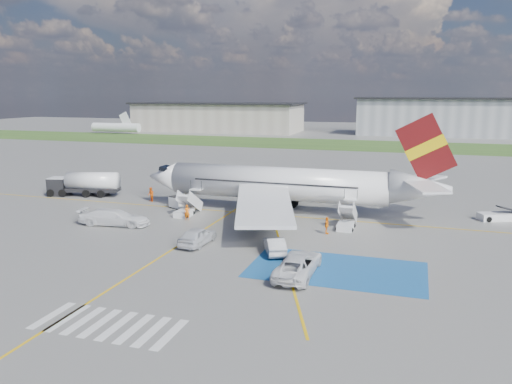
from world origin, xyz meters
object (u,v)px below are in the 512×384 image
(fuel_tanker, at_px, (84,186))
(gpu_cart, at_px, (177,203))
(car_silver_a, at_px, (197,236))
(van_white_b, at_px, (114,215))
(van_white_a, at_px, (298,261))
(belt_loader, at_px, (501,216))
(airliner, at_px, (289,184))
(car_silver_b, at_px, (275,245))

(fuel_tanker, distance_m, gpu_cart, 15.92)
(fuel_tanker, relative_size, car_silver_a, 1.99)
(gpu_cart, height_order, van_white_b, van_white_b)
(gpu_cart, distance_m, van_white_a, 26.20)
(fuel_tanker, xyz_separation_m, belt_loader, (52.76, 2.91, -0.98))
(fuel_tanker, bearing_deg, airliner, -14.28)
(belt_loader, bearing_deg, fuel_tanker, 159.21)
(car_silver_b, height_order, van_white_b, van_white_b)
(car_silver_a, bearing_deg, car_silver_b, -179.08)
(fuel_tanker, distance_m, van_white_a, 40.65)
(airliner, height_order, car_silver_b, airliner)
(gpu_cart, relative_size, van_white_a, 0.36)
(fuel_tanker, relative_size, gpu_cart, 4.82)
(gpu_cart, height_order, car_silver_a, car_silver_a)
(car_silver_a, bearing_deg, van_white_b, -15.17)
(airliner, relative_size, van_white_b, 6.30)
(gpu_cart, distance_m, car_silver_a, 15.60)
(car_silver_a, distance_m, car_silver_b, 7.59)
(gpu_cart, bearing_deg, airliner, 32.63)
(car_silver_a, relative_size, car_silver_b, 1.12)
(van_white_b, bearing_deg, car_silver_a, -114.80)
(car_silver_a, bearing_deg, fuel_tanker, -30.57)
(airliner, height_order, gpu_cart, airliner)
(airliner, distance_m, van_white_b, 20.18)
(belt_loader, distance_m, car_silver_b, 28.34)
(belt_loader, bearing_deg, gpu_cart, 165.16)
(belt_loader, bearing_deg, airliner, 164.87)
(van_white_a, relative_size, van_white_b, 0.99)
(gpu_cart, xyz_separation_m, van_white_a, (19.42, -17.59, 0.42))
(airliner, height_order, fuel_tanker, airliner)
(airliner, xyz_separation_m, gpu_cart, (-13.65, -2.31, -2.72))
(belt_loader, relative_size, van_white_b, 0.94)
(fuel_tanker, relative_size, car_silver_b, 2.22)
(belt_loader, bearing_deg, car_silver_b, -161.43)
(car_silver_b, distance_m, van_white_b, 19.43)
(airliner, bearing_deg, van_white_a, -73.81)
(gpu_cart, bearing_deg, car_silver_b, -16.02)
(fuel_tanker, bearing_deg, belt_loader, -9.68)
(gpu_cart, bearing_deg, car_silver_a, -33.11)
(fuel_tanker, distance_m, van_white_b, 17.79)
(gpu_cart, xyz_separation_m, car_silver_a, (8.69, -12.95, 0.18))
(car_silver_a, relative_size, van_white_b, 0.86)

